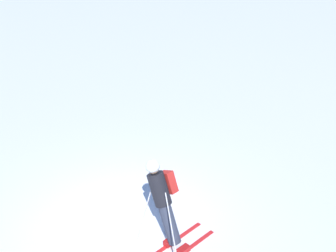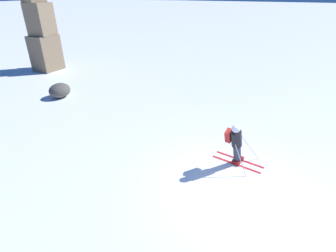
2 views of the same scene
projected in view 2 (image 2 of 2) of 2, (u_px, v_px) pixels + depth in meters
name	position (u px, v px, depth m)	size (l,w,h in m)	color
ground_plane	(228.00, 183.00, 8.35)	(300.00, 300.00, 0.00)	white
skier	(236.00, 142.00, 8.64)	(1.40, 1.83, 1.83)	red
rock_pillar	(41.00, 28.00, 18.82)	(1.82, 1.60, 7.25)	#7A664C
exposed_boulder_0	(60.00, 90.00, 14.88)	(1.24, 1.06, 0.81)	#4C4742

